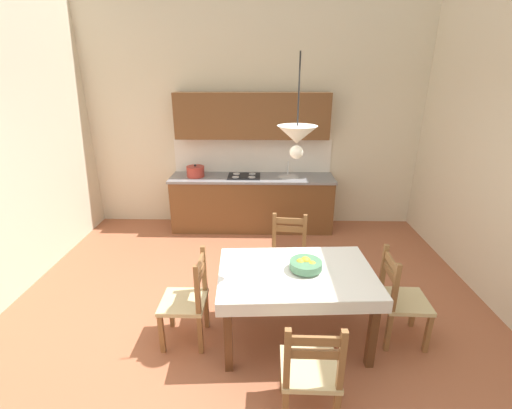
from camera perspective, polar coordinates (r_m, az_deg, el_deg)
name	(u,v)px	position (r m, az deg, el deg)	size (l,w,h in m)	color
ground_plane	(247,341)	(3.76, -1.54, -21.36)	(6.02, 6.56, 0.10)	#A86042
wall_back	(254,104)	(5.85, -0.32, 16.09)	(6.02, 0.12, 4.02)	beige
kitchen_cabinetry	(252,179)	(5.74, -0.68, 4.26)	(2.64, 0.63, 2.20)	brown
dining_table	(296,283)	(3.37, 6.53, -12.56)	(1.48, 1.02, 0.75)	#56331C
dining_chair_kitchen_side	(288,257)	(4.18, 5.27, -8.50)	(0.46, 0.46, 0.93)	#D1BC89
dining_chair_tv_side	(188,301)	(3.50, -11.06, -15.17)	(0.42, 0.42, 0.93)	#D1BC89
dining_chair_camera_side	(310,372)	(2.83, 8.80, -25.34)	(0.43, 0.43, 0.93)	#D1BC89
dining_chair_window_side	(401,300)	(3.72, 22.50, -14.15)	(0.43, 0.43, 0.93)	#D1BC89
fruit_bowl	(306,265)	(3.30, 8.10, -9.68)	(0.30, 0.30, 0.12)	#4C7F5B
pendant_lamp	(297,136)	(2.84, 6.71, 11.04)	(0.32, 0.32, 0.80)	black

